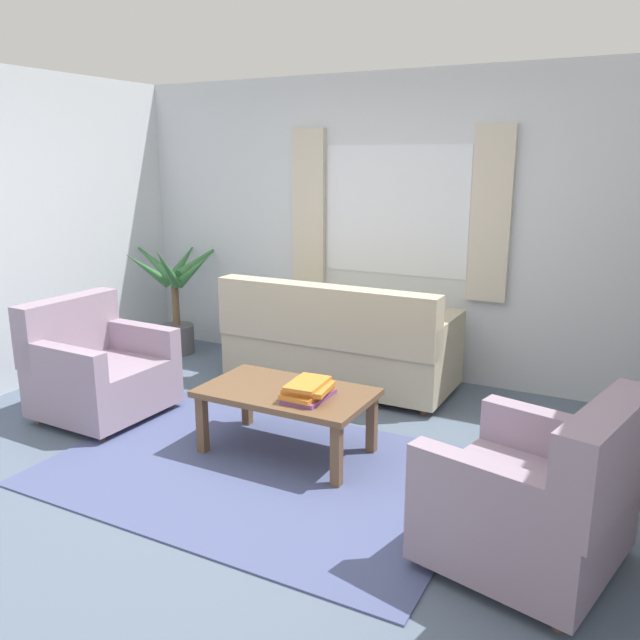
% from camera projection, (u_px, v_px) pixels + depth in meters
% --- Properties ---
extents(ground_plane, '(6.24, 6.24, 0.00)m').
position_uv_depth(ground_plane, '(260.00, 471.00, 4.03)').
color(ground_plane, slate).
extents(wall_back, '(5.32, 0.12, 2.60)m').
position_uv_depth(wall_back, '(397.00, 228.00, 5.65)').
color(wall_back, silver).
rests_on(wall_back, ground_plane).
extents(window_with_curtains, '(1.98, 0.07, 1.40)m').
position_uv_depth(window_with_curtains, '(394.00, 211.00, 5.54)').
color(window_with_curtains, white).
extents(area_rug, '(2.57, 1.78, 0.01)m').
position_uv_depth(area_rug, '(260.00, 470.00, 4.03)').
color(area_rug, '#4C5684').
rests_on(area_rug, ground_plane).
extents(couch, '(1.90, 0.82, 0.92)m').
position_uv_depth(couch, '(337.00, 345.00, 5.41)').
color(couch, '#BCB293').
rests_on(couch, ground_plane).
extents(armchair_left, '(0.85, 0.86, 0.88)m').
position_uv_depth(armchair_left, '(97.00, 370.00, 4.83)').
color(armchair_left, '#998499').
rests_on(armchair_left, ground_plane).
extents(armchair_right, '(0.99, 1.00, 0.88)m').
position_uv_depth(armchair_right, '(539.00, 499.00, 3.00)').
color(armchair_right, '#998499').
rests_on(armchair_right, ground_plane).
extents(coffee_table, '(1.10, 0.64, 0.44)m').
position_uv_depth(coffee_table, '(287.00, 398.00, 4.18)').
color(coffee_table, brown).
rests_on(coffee_table, ground_plane).
extents(book_stack_on_table, '(0.30, 0.35, 0.11)m').
position_uv_depth(book_stack_on_table, '(308.00, 390.00, 4.01)').
color(book_stack_on_table, '#7F478C').
rests_on(book_stack_on_table, coffee_table).
extents(potted_plant, '(1.15, 1.19, 1.16)m').
position_uv_depth(potted_plant, '(176.00, 298.00, 6.35)').
color(potted_plant, '#56565B').
rests_on(potted_plant, ground_plane).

